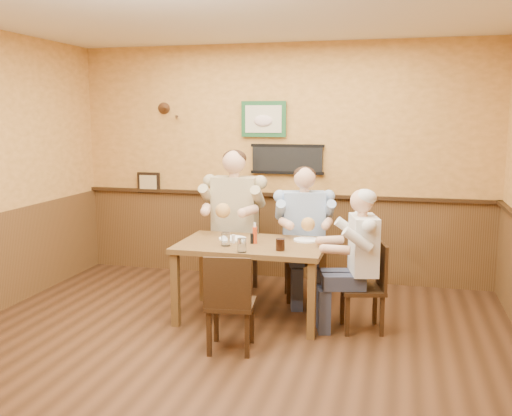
{
  "coord_description": "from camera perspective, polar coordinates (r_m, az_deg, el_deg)",
  "views": [
    {
      "loc": [
        1.38,
        -4.17,
        1.95
      ],
      "look_at": [
        0.09,
        0.95,
        1.1
      ],
      "focal_mm": 40.0,
      "sensor_mm": 36.0,
      "label": 1
    }
  ],
  "objects": [
    {
      "name": "salt_shaker",
      "position": [
        5.47,
        -2.29,
        -3.11
      ],
      "size": [
        0.04,
        0.04,
        0.08
      ],
      "primitive_type": "cylinder",
      "rotation": [
        0.0,
        0.0,
        0.14
      ],
      "color": "white",
      "rests_on": "dining_table"
    },
    {
      "name": "plate_far_right",
      "position": [
        5.6,
        5.05,
        -3.2
      ],
      "size": [
        0.33,
        0.33,
        0.02
      ],
      "primitive_type": "cylinder",
      "rotation": [
        0.0,
        0.0,
        0.43
      ],
      "color": "white",
      "rests_on": "dining_table"
    },
    {
      "name": "dining_table",
      "position": [
        5.5,
        -0.38,
        -4.45
      ],
      "size": [
        1.4,
        0.9,
        0.75
      ],
      "color": "brown",
      "rests_on": "ground"
    },
    {
      "name": "diner_tan_shirt",
      "position": [
        6.33,
        -2.1,
        -2.11
      ],
      "size": [
        0.68,
        0.68,
        1.43
      ],
      "primitive_type": null,
      "rotation": [
        0.0,
        0.0,
        0.02
      ],
      "color": "#C3B386",
      "rests_on": "ground"
    },
    {
      "name": "hot_sauce_bottle",
      "position": [
        5.44,
        -0.12,
        -2.64
      ],
      "size": [
        0.05,
        0.05,
        0.18
      ],
      "primitive_type": "cylinder",
      "rotation": [
        0.0,
        0.0,
        0.06
      ],
      "color": "#C33D14",
      "rests_on": "dining_table"
    },
    {
      "name": "pepper_shaker",
      "position": [
        5.45,
        -0.37,
        -3.07
      ],
      "size": [
        0.04,
        0.04,
        0.1
      ],
      "primitive_type": "cylinder",
      "rotation": [
        0.0,
        0.0,
        0.12
      ],
      "color": "black",
      "rests_on": "dining_table"
    },
    {
      "name": "cola_tumbler",
      "position": [
        5.17,
        2.44,
        -3.68
      ],
      "size": [
        0.08,
        0.08,
        0.11
      ],
      "primitive_type": "cylinder",
      "rotation": [
        0.0,
        0.0,
        -0.01
      ],
      "color": "black",
      "rests_on": "dining_table"
    },
    {
      "name": "room",
      "position": [
        4.53,
        -1.89,
        5.79
      ],
      "size": [
        5.02,
        5.03,
        2.81
      ],
      "color": "#331D0F",
      "rests_on": "ground"
    },
    {
      "name": "water_glass_left",
      "position": [
        5.36,
        -3.05,
        -3.13
      ],
      "size": [
        0.11,
        0.11,
        0.13
      ],
      "primitive_type": "cylinder",
      "rotation": [
        0.0,
        0.0,
        0.38
      ],
      "color": "silver",
      "rests_on": "dining_table"
    },
    {
      "name": "chair_near_side",
      "position": [
        4.83,
        -2.52,
        -9.32
      ],
      "size": [
        0.44,
        0.44,
        0.84
      ],
      "primitive_type": null,
      "rotation": [
        0.0,
        0.0,
        3.27
      ],
      "color": "#322010",
      "rests_on": "ground"
    },
    {
      "name": "chair_back_right",
      "position": [
        6.16,
        4.76,
        -4.99
      ],
      "size": [
        0.51,
        0.51,
        0.9
      ],
      "primitive_type": null,
      "rotation": [
        0.0,
        0.0,
        0.26
      ],
      "color": "#322010",
      "rests_on": "ground"
    },
    {
      "name": "diner_blue_polo",
      "position": [
        6.12,
        4.79,
        -3.23
      ],
      "size": [
        0.73,
        0.73,
        1.29
      ],
      "primitive_type": null,
      "rotation": [
        0.0,
        0.0,
        0.26
      ],
      "color": "#8EABD5",
      "rests_on": "ground"
    },
    {
      "name": "chair_right_end",
      "position": [
        5.34,
        10.58,
        -7.75
      ],
      "size": [
        0.46,
        0.46,
        0.82
      ],
      "primitive_type": null,
      "rotation": [
        0.0,
        0.0,
        -1.32
      ],
      "color": "#322010",
      "rests_on": "ground"
    },
    {
      "name": "water_glass_mid",
      "position": [
        5.1,
        -1.42,
        -3.75
      ],
      "size": [
        0.1,
        0.1,
        0.13
      ],
      "primitive_type": "cylinder",
      "rotation": [
        0.0,
        0.0,
        -0.24
      ],
      "color": "white",
      "rests_on": "dining_table"
    },
    {
      "name": "diner_white_elder",
      "position": [
        5.3,
        10.63,
        -5.92
      ],
      "size": [
        0.66,
        0.66,
        1.18
      ],
      "primitive_type": null,
      "rotation": [
        0.0,
        0.0,
        -1.32
      ],
      "color": "silver",
      "rests_on": "ground"
    },
    {
      "name": "chair_back_left",
      "position": [
        6.38,
        -2.09,
        -4.0
      ],
      "size": [
        0.47,
        0.47,
        1.0
      ],
      "primitive_type": null,
      "rotation": [
        0.0,
        0.0,
        0.02
      ],
      "color": "#322010",
      "rests_on": "ground"
    },
    {
      "name": "plate_far_left",
      "position": [
        5.63,
        -2.36,
        -3.08
      ],
      "size": [
        0.31,
        0.31,
        0.02
      ],
      "primitive_type": "cylinder",
      "rotation": [
        0.0,
        0.0,
        -0.15
      ],
      "color": "white",
      "rests_on": "dining_table"
    }
  ]
}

